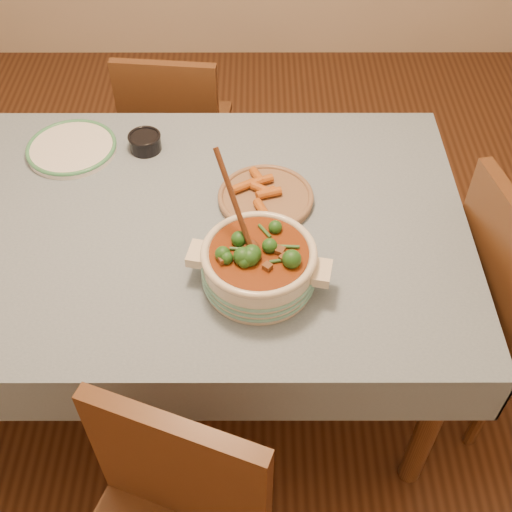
# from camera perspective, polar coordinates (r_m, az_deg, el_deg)

# --- Properties ---
(floor) EXTENTS (4.50, 4.50, 0.00)m
(floor) POSITION_cam_1_polar(r_m,az_deg,el_deg) (2.48, -5.17, -9.49)
(floor) COLOR #3F2112
(floor) RESTS_ON ground
(dining_table) EXTENTS (1.68, 1.08, 0.76)m
(dining_table) POSITION_cam_1_polar(r_m,az_deg,el_deg) (1.95, -6.46, 1.13)
(dining_table) COLOR brown
(dining_table) RESTS_ON floor
(stew_casserole) EXTENTS (0.38, 0.34, 0.36)m
(stew_casserole) POSITION_cam_1_polar(r_m,az_deg,el_deg) (1.66, 0.24, -0.61)
(stew_casserole) COLOR beige
(stew_casserole) RESTS_ON dining_table
(white_plate) EXTENTS (0.38, 0.38, 0.03)m
(white_plate) POSITION_cam_1_polar(r_m,az_deg,el_deg) (2.20, -16.07, 9.22)
(white_plate) COLOR white
(white_plate) RESTS_ON dining_table
(condiment_bowl) EXTENTS (0.12, 0.12, 0.06)m
(condiment_bowl) POSITION_cam_1_polar(r_m,az_deg,el_deg) (2.14, -9.85, 10.02)
(condiment_bowl) COLOR black
(condiment_bowl) RESTS_ON dining_table
(fried_plate) EXTENTS (0.34, 0.34, 0.05)m
(fried_plate) POSITION_cam_1_polar(r_m,az_deg,el_deg) (1.93, 0.87, 5.32)
(fried_plate) COLOR #9B7356
(fried_plate) RESTS_ON dining_table
(chair_far) EXTENTS (0.43, 0.43, 0.84)m
(chair_far) POSITION_cam_1_polar(r_m,az_deg,el_deg) (2.71, -7.10, 11.16)
(chair_far) COLOR brown
(chair_far) RESTS_ON floor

